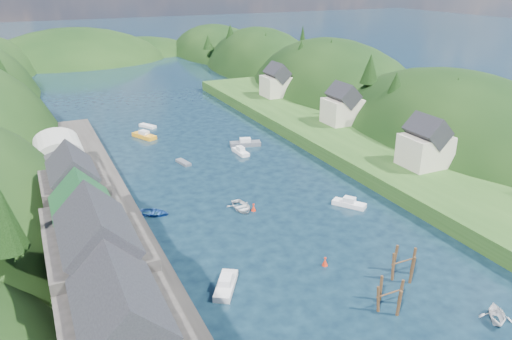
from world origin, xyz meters
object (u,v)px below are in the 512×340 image
piling_cluster_far (403,266)px  channel_buoy_far (254,208)px  piling_cluster_near (389,298)px  channel_buoy_near (325,262)px

piling_cluster_far → channel_buoy_far: bearing=110.1°
piling_cluster_far → channel_buoy_far: 23.26m
piling_cluster_near → channel_buoy_near: bearing=99.9°
channel_buoy_far → piling_cluster_near: bearing=-83.1°
channel_buoy_near → channel_buoy_far: bearing=95.1°
piling_cluster_near → channel_buoy_near: (-1.62, 9.27, -0.66)m
piling_cluster_far → channel_buoy_near: (-6.54, 5.52, -0.86)m
channel_buoy_near → channel_buoy_far: (-1.46, 16.31, 0.00)m
channel_buoy_near → piling_cluster_far: bearing=-40.2°
piling_cluster_near → piling_cluster_far: bearing=37.3°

